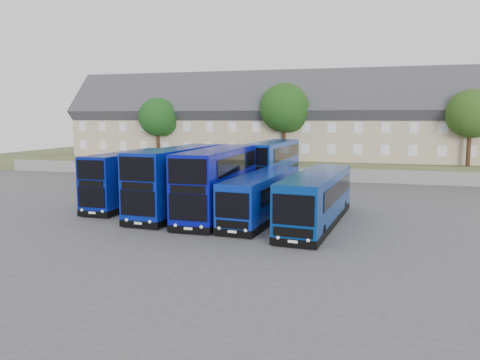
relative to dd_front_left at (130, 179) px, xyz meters
name	(u,v)px	position (x,y,z in m)	size (l,w,h in m)	color
ground	(190,223)	(7.12, -4.89, -2.13)	(120.00, 120.00, 0.00)	#4D4C52
retaining_wall	(264,173)	(7.12, 19.11, -1.38)	(70.00, 0.40, 1.50)	slate
earth_bank	(280,163)	(7.12, 29.11, -1.13)	(80.00, 20.00, 2.00)	#4E5731
terrace_row	(298,122)	(10.12, 25.11, 4.47)	(60.00, 10.40, 11.20)	tan
dd_front_left	(130,179)	(0.00, 0.00, 0.00)	(2.80, 10.97, 4.33)	navy
dd_front_mid	(179,181)	(4.92, -1.50, 0.26)	(3.45, 12.34, 4.85)	#071A8C
dd_front_right	(218,183)	(8.26, -2.00, 0.27)	(2.83, 12.26, 4.87)	#070C8D
dd_rear_left	(207,168)	(3.09, 10.17, -0.07)	(2.97, 10.66, 4.19)	navy
dd_rear_right	(272,167)	(9.78, 10.42, 0.23)	(3.55, 12.23, 4.80)	navy
coach_east_a	(262,197)	(11.63, -2.34, -0.56)	(3.53, 11.90, 3.21)	#0827A1
coach_east_b	(317,199)	(15.56, -3.12, -0.42)	(3.90, 12.95, 3.49)	navy
tree_west	(159,119)	(-6.73, 20.21, 4.92)	(4.80, 4.80, 7.65)	#382314
tree_mid	(286,110)	(9.27, 20.71, 5.94)	(5.76, 5.76, 9.18)	#382314
tree_east	(472,115)	(29.27, 20.21, 5.26)	(5.12, 5.12, 8.16)	#382314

